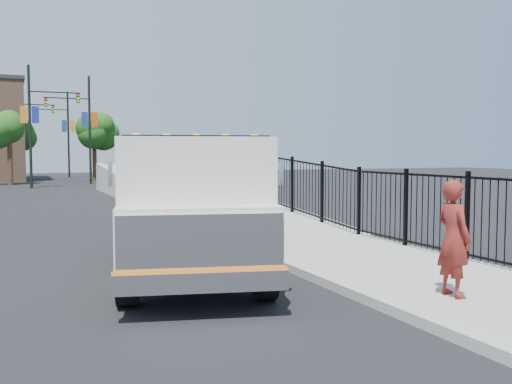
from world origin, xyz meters
name	(u,v)px	position (x,y,z in m)	size (l,w,h in m)	color
ground	(317,281)	(0.00, 0.00, 0.00)	(120.00, 120.00, 0.00)	black
sidewalk	(479,292)	(1.93, -2.00, 0.06)	(3.55, 12.00, 0.12)	#9E998E
curb	(382,303)	(0.00, -2.00, 0.08)	(0.30, 12.00, 0.16)	#ADAAA3
ramp	(184,204)	(2.12, 16.00, 0.00)	(3.95, 24.00, 1.70)	#9E998E
iron_fence	(247,189)	(3.55, 12.00, 0.90)	(0.10, 28.00, 1.80)	black
truck	(189,196)	(-1.83, 1.98, 1.49)	(4.26, 8.09, 2.64)	black
worker	(453,238)	(1.15, -2.23, 1.03)	(0.66, 0.43, 1.82)	maroon
light_pole_0	(35,121)	(-3.58, 30.95, 4.36)	(3.77, 0.22, 8.00)	black
light_pole_1	(85,125)	(0.08, 35.01, 4.36)	(3.78, 0.22, 8.00)	black
light_pole_2	(18,128)	(-4.43, 41.87, 4.36)	(3.77, 0.22, 8.00)	black
light_pole_3	(65,131)	(-0.35, 47.12, 4.36)	(3.78, 0.22, 8.00)	black
tree_0	(9,130)	(-5.13, 35.41, 3.93)	(2.38, 2.38, 5.19)	#382314
tree_1	(94,133)	(1.30, 39.53, 3.93)	(2.46, 2.46, 5.23)	#382314
tree_2	(19,135)	(-4.31, 47.79, 3.95)	(2.70, 2.70, 5.35)	#382314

